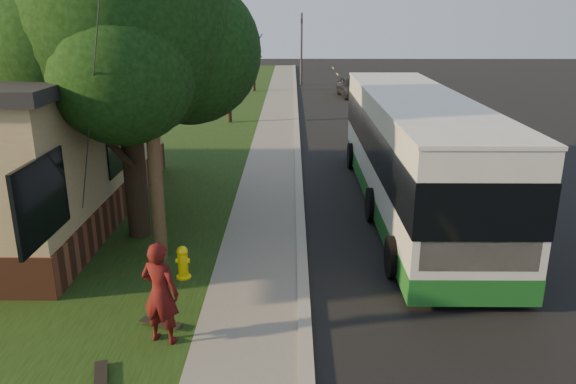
# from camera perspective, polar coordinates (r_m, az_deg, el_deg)

# --- Properties ---
(ground) EXTENTS (120.00, 120.00, 0.00)m
(ground) POSITION_cam_1_polar(r_m,az_deg,el_deg) (12.40, 1.51, -9.00)
(ground) COLOR black
(ground) RESTS_ON ground
(road) EXTENTS (8.00, 80.00, 0.01)m
(road) POSITION_cam_1_polar(r_m,az_deg,el_deg) (22.20, 11.42, 2.92)
(road) COLOR black
(road) RESTS_ON ground
(curb) EXTENTS (0.25, 80.00, 0.12)m
(curb) POSITION_cam_1_polar(r_m,az_deg,el_deg) (21.78, 1.03, 3.14)
(curb) COLOR gray
(curb) RESTS_ON ground
(sidewalk) EXTENTS (2.00, 80.00, 0.08)m
(sidewalk) POSITION_cam_1_polar(r_m,az_deg,el_deg) (21.79, -1.61, 3.09)
(sidewalk) COLOR slate
(sidewalk) RESTS_ON ground
(grass_verge) EXTENTS (5.00, 80.00, 0.07)m
(grass_verge) POSITION_cam_1_polar(r_m,az_deg,el_deg) (22.19, -10.69, 3.04)
(grass_verge) COLOR black
(grass_verge) RESTS_ON ground
(fire_hydrant) EXTENTS (0.32, 0.32, 0.74)m
(fire_hydrant) POSITION_cam_1_polar(r_m,az_deg,el_deg) (12.43, -10.63, -7.03)
(fire_hydrant) COLOR yellow
(fire_hydrant) RESTS_ON grass_verge
(utility_pole) EXTENTS (2.86, 3.21, 9.07)m
(utility_pole) POSITION_cam_1_polar(r_m,az_deg,el_deg) (12.47, -14.17, 12.88)
(utility_pole) COLOR #473321
(utility_pole) RESTS_ON ground
(leafy_tree) EXTENTS (6.30, 6.00, 7.80)m
(leafy_tree) POSITION_cam_1_polar(r_m,az_deg,el_deg) (14.26, -16.18, 15.45)
(leafy_tree) COLOR black
(leafy_tree) RESTS_ON grass_verge
(bare_tree_near) EXTENTS (1.38, 1.21, 4.31)m
(bare_tree_near) POSITION_cam_1_polar(r_m,az_deg,el_deg) (29.44, -6.07, 11.06)
(bare_tree_near) COLOR black
(bare_tree_near) RESTS_ON grass_verge
(bare_tree_far) EXTENTS (1.38, 1.21, 4.03)m
(bare_tree_far) POSITION_cam_1_polar(r_m,az_deg,el_deg) (41.31, -3.53, 12.86)
(bare_tree_far) COLOR black
(bare_tree_far) RESTS_ON grass_verge
(traffic_signal) EXTENTS (0.18, 0.22, 5.50)m
(traffic_signal) POSITION_cam_1_polar(r_m,az_deg,el_deg) (45.13, 1.38, 14.79)
(traffic_signal) COLOR #2D2D30
(traffic_signal) RESTS_ON ground
(transit_bus) EXTENTS (2.86, 12.39, 3.35)m
(transit_bus) POSITION_cam_1_polar(r_m,az_deg,el_deg) (16.62, 12.69, 4.17)
(transit_bus) COLOR silver
(transit_bus) RESTS_ON ground
(skateboarder) EXTENTS (0.78, 0.63, 1.87)m
(skateboarder) POSITION_cam_1_polar(r_m,az_deg,el_deg) (10.02, -12.84, -9.96)
(skateboarder) COLOR #460E0E
(skateboarder) RESTS_ON grass_verge
(skateboard_main) EXTENTS (0.43, 0.82, 0.07)m
(skateboard_main) POSITION_cam_1_polar(r_m,az_deg,el_deg) (9.77, -18.48, -17.28)
(skateboard_main) COLOR black
(skateboard_main) RESTS_ON grass_verge
(skateboard_spare) EXTENTS (0.83, 0.47, 0.08)m
(skateboard_spare) POSITION_cam_1_polar(r_m,az_deg,el_deg) (10.88, -12.82, -12.87)
(skateboard_spare) COLOR black
(skateboard_spare) RESTS_ON grass_verge
(dumpster) EXTENTS (1.59, 1.28, 1.38)m
(dumpster) POSITION_cam_1_polar(r_m,az_deg,el_deg) (18.61, -21.90, 1.39)
(dumpster) COLOR #13311C
(dumpster) RESTS_ON building_lot
(distant_car) EXTENTS (2.10, 4.23, 1.39)m
(distant_car) POSITION_cam_1_polar(r_m,az_deg,el_deg) (39.23, 6.52, 10.59)
(distant_car) COLOR black
(distant_car) RESTS_ON ground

